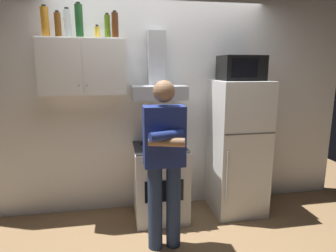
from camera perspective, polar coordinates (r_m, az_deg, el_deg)
ground_plane at (r=3.43m, az=-0.00°, el=-19.19°), size 7.00×7.00×0.00m
back_wall_tiled at (r=3.56m, az=-1.73°, el=5.09°), size 4.80×0.10×2.70m
upper_cabinet at (r=3.28m, az=-16.27°, el=11.08°), size 0.90×0.37×0.60m
stove_oven at (r=3.44m, az=-1.59°, el=-10.96°), size 0.60×0.62×0.87m
range_hood at (r=3.31m, az=-2.04°, el=8.89°), size 0.60×0.44×0.75m
refrigerator at (r=3.58m, az=13.61°, el=-4.17°), size 0.60×0.62×1.60m
microwave at (r=3.47m, az=14.24°, el=11.03°), size 0.48×0.37×0.28m
person_standing at (r=2.71m, az=-0.74°, el=-6.75°), size 0.38×0.33×1.64m
cooking_pot at (r=3.20m, az=1.00°, el=-3.51°), size 0.29×0.19×0.09m
bottle_olive_oil at (r=3.34m, az=-11.88°, el=18.63°), size 0.06×0.06×0.26m
bottle_rum_dark at (r=3.28m, az=-10.42°, el=18.96°), size 0.07×0.07×0.28m
bottle_wine_green at (r=3.29m, az=-17.16°, el=19.22°), size 0.08×0.08×0.35m
bottle_spice_jar at (r=3.26m, az=-13.80°, el=17.57°), size 0.05×0.05×0.13m
bottle_beer_brown at (r=3.32m, az=-20.93°, el=18.16°), size 0.07×0.07×0.26m
bottle_vodka_clear at (r=3.36m, az=-19.26°, el=18.55°), size 0.07×0.07×0.31m
bottle_liquor_amber at (r=3.34m, az=-23.14°, el=18.39°), size 0.08×0.08×0.31m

